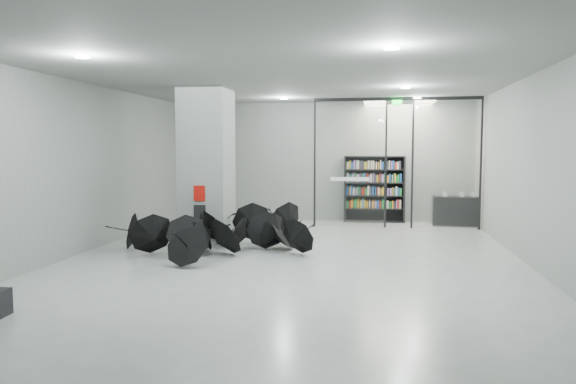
% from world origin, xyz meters
% --- Properties ---
extents(room, '(14.00, 14.02, 4.01)m').
position_xyz_m(room, '(0.00, 0.00, 2.84)').
color(room, gray).
rests_on(room, ground).
extents(column, '(1.20, 1.20, 4.00)m').
position_xyz_m(column, '(-2.50, 2.00, 2.00)').
color(column, slate).
rests_on(column, ground).
extents(fire_cabinet, '(0.28, 0.04, 0.38)m').
position_xyz_m(fire_cabinet, '(-2.50, 1.38, 1.35)').
color(fire_cabinet, '#A50A07').
rests_on(fire_cabinet, column).
extents(info_panel, '(0.30, 0.03, 0.42)m').
position_xyz_m(info_panel, '(-2.50, 1.38, 0.85)').
color(info_panel, black).
rests_on(info_panel, column).
extents(exit_sign, '(0.30, 0.06, 0.15)m').
position_xyz_m(exit_sign, '(2.40, 5.30, 3.82)').
color(exit_sign, '#0CE533').
rests_on(exit_sign, room).
extents(glass_partition, '(5.06, 0.08, 4.00)m').
position_xyz_m(glass_partition, '(2.39, 5.50, 2.18)').
color(glass_partition, silver).
rests_on(glass_partition, ground).
extents(bookshelf, '(2.01, 0.47, 2.20)m').
position_xyz_m(bookshelf, '(1.75, 6.75, 1.10)').
color(bookshelf, black).
rests_on(bookshelf, ground).
extents(shop_counter, '(1.58, 0.70, 0.93)m').
position_xyz_m(shop_counter, '(4.39, 6.28, 0.46)').
color(shop_counter, black).
rests_on(shop_counter, ground).
extents(umbrella_cluster, '(5.06, 4.48, 1.29)m').
position_xyz_m(umbrella_cluster, '(-1.66, 1.04, 0.30)').
color(umbrella_cluster, black).
rests_on(umbrella_cluster, ground).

